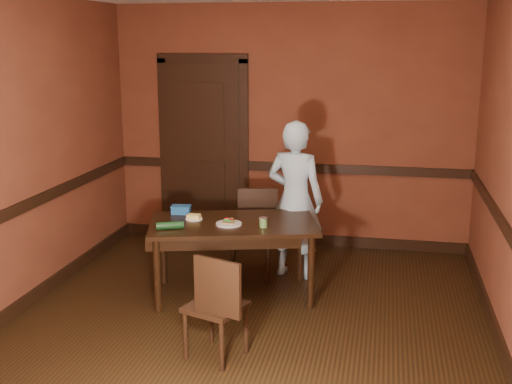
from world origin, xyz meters
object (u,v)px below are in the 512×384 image
at_px(chair_far, 250,234).
at_px(chair_near, 216,305).
at_px(sandwich_plate, 229,223).
at_px(cheese_saucer, 194,217).
at_px(sauce_jar, 263,222).
at_px(food_tub, 181,210).
at_px(person, 295,200).
at_px(dining_table, 233,259).

xyz_separation_m(chair_far, chair_near, (0.10, -1.70, -0.02)).
bearing_deg(sandwich_plate, cheese_saucer, 164.53).
relative_size(sauce_jar, food_tub, 0.44).
bearing_deg(sauce_jar, food_tub, 161.38).
xyz_separation_m(sandwich_plate, cheese_saucer, (-0.35, 0.10, 0.00)).
distance_m(chair_near, person, 1.87).
xyz_separation_m(chair_near, sauce_jar, (0.15, 1.08, 0.33)).
distance_m(person, food_tub, 1.12).
bearing_deg(food_tub, dining_table, -26.34).
height_order(sauce_jar, food_tub, sauce_jar).
bearing_deg(sandwich_plate, sauce_jar, -2.70).
relative_size(chair_far, food_tub, 4.34).
relative_size(person, cheese_saucer, 9.96).
relative_size(dining_table, cheese_saucer, 9.54).
xyz_separation_m(dining_table, chair_far, (0.05, 0.52, 0.08)).
relative_size(sandwich_plate, sauce_jar, 2.65).
xyz_separation_m(dining_table, sandwich_plate, (-0.02, -0.09, 0.37)).
height_order(person, sandwich_plate, person).
height_order(dining_table, chair_near, chair_near).
bearing_deg(person, sandwich_plate, 67.80).
distance_m(chair_far, person, 0.56).
distance_m(chair_far, chair_near, 1.70).
distance_m(sauce_jar, cheese_saucer, 0.68).
bearing_deg(food_tub, sandwich_plate, -35.14).
xyz_separation_m(person, food_tub, (-1.03, -0.44, -0.04)).
bearing_deg(chair_far, sauce_jar, -80.14).
bearing_deg(sandwich_plate, dining_table, 78.62).
bearing_deg(cheese_saucer, chair_near, -66.25).
xyz_separation_m(sandwich_plate, food_tub, (-0.53, 0.27, 0.02)).
distance_m(sandwich_plate, cheese_saucer, 0.37).
relative_size(dining_table, chair_far, 1.74).
height_order(chair_far, food_tub, chair_far).
xyz_separation_m(person, sandwich_plate, (-0.49, -0.71, -0.06)).
xyz_separation_m(sandwich_plate, sauce_jar, (0.32, -0.01, 0.03)).
bearing_deg(sandwich_plate, chair_far, 83.90).
height_order(sandwich_plate, food_tub, food_tub).
xyz_separation_m(dining_table, person, (0.48, 0.62, 0.43)).
height_order(dining_table, person, person).
bearing_deg(person, chair_near, 92.37).
height_order(dining_table, sandwich_plate, sandwich_plate).
height_order(chair_far, sauce_jar, chair_far).
distance_m(sandwich_plate, sauce_jar, 0.32).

